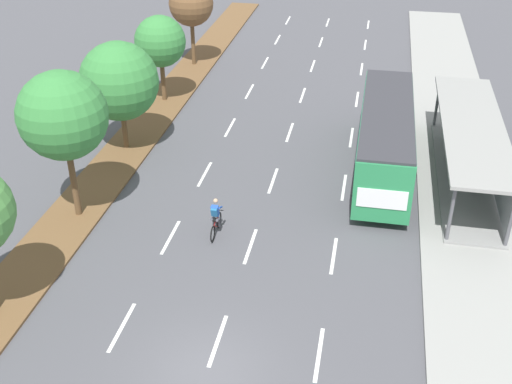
# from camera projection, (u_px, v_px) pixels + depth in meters

# --- Properties ---
(ground_plane) EXTENTS (140.00, 140.00, 0.00)m
(ground_plane) POSITION_uv_depth(u_px,v_px,m) (207.00, 372.00, 20.83)
(ground_plane) COLOR #4C4C51
(median_strip) EXTENTS (2.60, 52.00, 0.12)m
(median_strip) POSITION_uv_depth(u_px,v_px,m) (159.00, 110.00, 39.05)
(median_strip) COLOR brown
(median_strip) RESTS_ON ground
(sidewalk_right) EXTENTS (4.50, 52.00, 0.15)m
(sidewalk_right) POSITION_uv_depth(u_px,v_px,m) (455.00, 134.00, 36.18)
(sidewalk_right) COLOR gray
(sidewalk_right) RESTS_ON ground
(lane_divider_left) EXTENTS (0.14, 48.10, 0.01)m
(lane_divider_left) POSITION_uv_depth(u_px,v_px,m) (230.00, 127.00, 37.07)
(lane_divider_left) COLOR white
(lane_divider_left) RESTS_ON ground
(lane_divider_center) EXTENTS (0.14, 48.10, 0.01)m
(lane_divider_center) POSITION_uv_depth(u_px,v_px,m) (290.00, 132.00, 36.50)
(lane_divider_center) COLOR white
(lane_divider_center) RESTS_ON ground
(lane_divider_right) EXTENTS (0.14, 48.10, 0.01)m
(lane_divider_right) POSITION_uv_depth(u_px,v_px,m) (351.00, 137.00, 35.93)
(lane_divider_right) COLOR white
(lane_divider_right) RESTS_ON ground
(bus_shelter) EXTENTS (2.90, 12.57, 2.86)m
(bus_shelter) POSITION_uv_depth(u_px,v_px,m) (475.00, 146.00, 30.79)
(bus_shelter) COLOR gray
(bus_shelter) RESTS_ON sidewalk_right
(bus) EXTENTS (2.54, 11.29, 3.37)m
(bus) POSITION_uv_depth(u_px,v_px,m) (386.00, 134.00, 31.52)
(bus) COLOR #28844C
(bus) RESTS_ON ground
(cyclist) EXTENTS (0.46, 1.82, 1.71)m
(cyclist) POSITION_uv_depth(u_px,v_px,m) (216.00, 219.00, 27.27)
(cyclist) COLOR black
(cyclist) RESTS_ON ground
(median_tree_second) EXTENTS (3.78, 3.78, 6.69)m
(median_tree_second) POSITION_uv_depth(u_px,v_px,m) (63.00, 116.00, 26.42)
(median_tree_second) COLOR brown
(median_tree_second) RESTS_ON median_strip
(median_tree_third) EXTENTS (4.09, 4.09, 5.78)m
(median_tree_third) POSITION_uv_depth(u_px,v_px,m) (119.00, 81.00, 32.77)
(median_tree_third) COLOR brown
(median_tree_third) RESTS_ON median_strip
(median_tree_fourth) EXTENTS (3.11, 3.11, 5.28)m
(median_tree_fourth) POSITION_uv_depth(u_px,v_px,m) (160.00, 42.00, 38.54)
(median_tree_fourth) COLOR brown
(median_tree_fourth) RESTS_ON median_strip
(median_tree_fifth) EXTENTS (3.08, 3.08, 5.84)m
(median_tree_fifth) POSITION_uv_depth(u_px,v_px,m) (191.00, 4.00, 44.01)
(median_tree_fifth) COLOR brown
(median_tree_fifth) RESTS_ON median_strip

